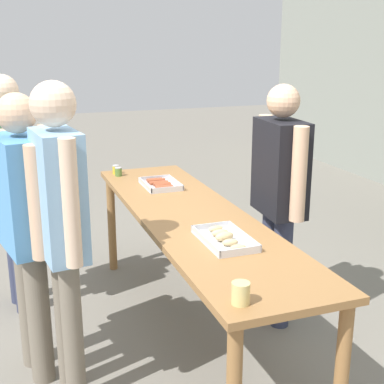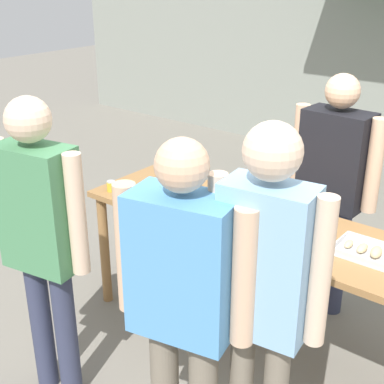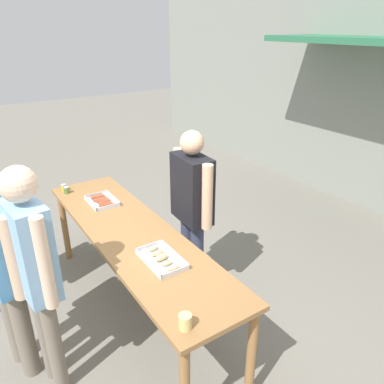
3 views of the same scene
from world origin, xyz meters
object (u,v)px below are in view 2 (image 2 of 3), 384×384
Objects in this scene: food_tray_sausages at (192,197)px; person_customer_holding_hotdog at (41,229)px; condiment_jar_mustard at (111,186)px; person_customer_with_cup at (264,284)px; condiment_jar_ketchup at (120,189)px; food_tray_buns at (376,254)px; person_server_behind_table at (333,178)px; person_customer_waiting_in_line at (183,293)px.

food_tray_sausages is 1.12m from person_customer_holding_hotdog.
person_customer_with_cup reaches higher than condiment_jar_mustard.
condiment_jar_ketchup is 1.66m from person_customer_with_cup.
condiment_jar_mustard is (-0.52, -0.24, 0.02)m from food_tray_sausages.
food_tray_buns is at bearing 7.99° from condiment_jar_ketchup.
person_customer_holding_hotdog reaches higher than condiment_jar_mustard.
person_customer_holding_hotdog is (-0.84, -1.75, 0.04)m from person_server_behind_table.
condiment_jar_mustard is 1.51m from person_server_behind_table.
food_tray_buns is 0.25× the size of person_customer_waiting_in_line.
food_tray_buns is 0.25× the size of person_server_behind_table.
food_tray_buns is (1.25, 0.00, 0.00)m from food_tray_sausages.
person_customer_with_cup is (1.52, -0.64, 0.17)m from condiment_jar_ketchup.
person_customer_with_cup is at bearing -101.08° from food_tray_buns.
person_customer_holding_hotdog reaches higher than person_server_behind_table.
food_tray_buns is at bearing -108.33° from person_customer_with_cup.
condiment_jar_mustard is 0.04× the size of person_customer_with_cup.
person_customer_waiting_in_line is at bearing -53.42° from food_tray_sausages.
person_customer_holding_hotdog is at bearing 3.12° from person_customer_with_cup.
person_server_behind_table is 0.97× the size of person_customer_holding_hotdog.
person_server_behind_table is (0.70, 0.65, 0.11)m from food_tray_sausages.
condiment_jar_mustard reaches higher than food_tray_buns.
condiment_jar_mustard is 1.00× the size of condiment_jar_ketchup.
person_server_behind_table is 1.57m from person_customer_with_cup.
person_server_behind_table is at bearing 130.46° from food_tray_buns.
food_tray_buns is 5.78× the size of condiment_jar_mustard.
food_tray_buns is 1.79m from condiment_jar_mustard.
person_customer_holding_hotdog reaches higher than person_customer_waiting_in_line.
food_tray_buns is 0.24× the size of person_customer_holding_hotdog.
food_tray_sausages is 0.21× the size of person_customer_waiting_in_line.
person_customer_holding_hotdog is at bearing -97.04° from food_tray_sausages.
food_tray_sausages is 0.20× the size of person_customer_with_cup.
person_customer_waiting_in_line is (-0.48, -1.05, 0.11)m from food_tray_buns.
food_tray_sausages is 1.25m from food_tray_buns.
condiment_jar_mustard is at bearing -43.90° from person_customer_waiting_in_line.
person_server_behind_table is at bearing 42.84° from food_tray_sausages.
person_customer_waiting_in_line is at bearing 21.77° from person_customer_with_cup.
food_tray_buns is 0.24× the size of person_customer_with_cup.
person_customer_holding_hotdog is 0.98× the size of person_customer_with_cup.
person_customer_holding_hotdog is 1.03× the size of person_customer_waiting_in_line.
person_customer_waiting_in_line reaches higher than food_tray_sausages.
food_tray_buns is at bearing -126.57° from person_customer_waiting_in_line.
food_tray_buns is 1.15m from person_customer_waiting_in_line.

